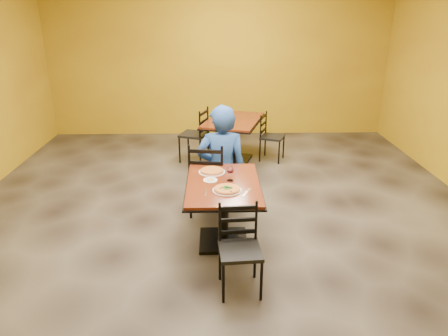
{
  "coord_description": "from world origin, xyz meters",
  "views": [
    {
      "loc": [
        -0.09,
        -4.69,
        2.55
      ],
      "look_at": [
        0.01,
        -0.3,
        0.85
      ],
      "focal_mm": 33.08,
      "sensor_mm": 36.0,
      "label": 1
    }
  ],
  "objects_px": {
    "chair_second_right": "(272,137)",
    "plate_far": "(212,172)",
    "diner": "(222,157)",
    "pizza_far": "(212,171)",
    "plate_main": "(227,190)",
    "chair_second_left": "(194,135)",
    "chair_main_near": "(240,251)",
    "wine_glass": "(230,173)",
    "table_main": "(223,199)",
    "chair_main_far": "(208,177)",
    "pizza_main": "(227,189)",
    "side_plate": "(210,180)",
    "table_second": "(233,130)"
  },
  "relations": [
    {
      "from": "chair_second_right",
      "to": "plate_main",
      "type": "height_order",
      "value": "chair_second_right"
    },
    {
      "from": "table_main",
      "to": "chair_main_near",
      "type": "xyz_separation_m",
      "value": [
        0.14,
        -0.88,
        -0.13
      ]
    },
    {
      "from": "table_second",
      "to": "chair_second_right",
      "type": "height_order",
      "value": "chair_second_right"
    },
    {
      "from": "pizza_far",
      "to": "wine_glass",
      "type": "height_order",
      "value": "wine_glass"
    },
    {
      "from": "chair_main_far",
      "to": "side_plate",
      "type": "distance_m",
      "value": 0.75
    },
    {
      "from": "diner",
      "to": "chair_second_left",
      "type": "bearing_deg",
      "value": -76.52
    },
    {
      "from": "chair_main_near",
      "to": "wine_glass",
      "type": "relative_size",
      "value": 4.78
    },
    {
      "from": "diner",
      "to": "pizza_far",
      "type": "xyz_separation_m",
      "value": [
        -0.13,
        -0.67,
        0.07
      ]
    },
    {
      "from": "chair_second_left",
      "to": "chair_second_right",
      "type": "height_order",
      "value": "chair_second_left"
    },
    {
      "from": "pizza_main",
      "to": "chair_main_far",
      "type": "bearing_deg",
      "value": 102.22
    },
    {
      "from": "chair_second_right",
      "to": "diner",
      "type": "relative_size",
      "value": 0.6
    },
    {
      "from": "chair_main_far",
      "to": "chair_main_near",
      "type": "bearing_deg",
      "value": 109.22
    },
    {
      "from": "wine_glass",
      "to": "plate_main",
      "type": "bearing_deg",
      "value": -99.02
    },
    {
      "from": "table_main",
      "to": "wine_glass",
      "type": "height_order",
      "value": "wine_glass"
    },
    {
      "from": "table_main",
      "to": "diner",
      "type": "height_order",
      "value": "diner"
    },
    {
      "from": "table_second",
      "to": "chair_second_right",
      "type": "bearing_deg",
      "value": 0.0
    },
    {
      "from": "side_plate",
      "to": "table_main",
      "type": "bearing_deg",
      "value": -26.53
    },
    {
      "from": "table_main",
      "to": "plate_far",
      "type": "relative_size",
      "value": 3.97
    },
    {
      "from": "table_main",
      "to": "pizza_main",
      "type": "relative_size",
      "value": 4.33
    },
    {
      "from": "chair_second_left",
      "to": "side_plate",
      "type": "bearing_deg",
      "value": 26.25
    },
    {
      "from": "table_main",
      "to": "diner",
      "type": "distance_m",
      "value": 1.0
    },
    {
      "from": "pizza_far",
      "to": "side_plate",
      "type": "distance_m",
      "value": 0.25
    },
    {
      "from": "diner",
      "to": "side_plate",
      "type": "xyz_separation_m",
      "value": [
        -0.14,
        -0.92,
        0.05
      ]
    },
    {
      "from": "diner",
      "to": "wine_glass",
      "type": "distance_m",
      "value": 0.93
    },
    {
      "from": "chair_main_far",
      "to": "pizza_main",
      "type": "height_order",
      "value": "chair_main_far"
    },
    {
      "from": "chair_second_left",
      "to": "chair_second_right",
      "type": "xyz_separation_m",
      "value": [
        1.39,
        0.0,
        -0.06
      ]
    },
    {
      "from": "pizza_main",
      "to": "table_second",
      "type": "bearing_deg",
      "value": 86.16
    },
    {
      "from": "chair_second_right",
      "to": "plate_far",
      "type": "bearing_deg",
      "value": 178.89
    },
    {
      "from": "chair_second_left",
      "to": "pizza_far",
      "type": "relative_size",
      "value": 3.41
    },
    {
      "from": "pizza_main",
      "to": "table_main",
      "type": "bearing_deg",
      "value": 99.86
    },
    {
      "from": "table_second",
      "to": "pizza_far",
      "type": "height_order",
      "value": "pizza_far"
    },
    {
      "from": "table_main",
      "to": "chair_second_left",
      "type": "distance_m",
      "value": 2.83
    },
    {
      "from": "table_second",
      "to": "side_plate",
      "type": "bearing_deg",
      "value": -97.96
    },
    {
      "from": "table_main",
      "to": "chair_second_right",
      "type": "distance_m",
      "value": 2.94
    },
    {
      "from": "chair_main_near",
      "to": "plate_main",
      "type": "distance_m",
      "value": 0.75
    },
    {
      "from": "chair_second_right",
      "to": "plate_far",
      "type": "relative_size",
      "value": 2.71
    },
    {
      "from": "plate_main",
      "to": "pizza_far",
      "type": "xyz_separation_m",
      "value": [
        -0.16,
        0.53,
        0.02
      ]
    },
    {
      "from": "table_second",
      "to": "chair_main_near",
      "type": "height_order",
      "value": "chair_main_near"
    },
    {
      "from": "plate_far",
      "to": "wine_glass",
      "type": "bearing_deg",
      "value": -51.07
    },
    {
      "from": "chair_main_near",
      "to": "table_second",
      "type": "bearing_deg",
      "value": 84.22
    },
    {
      "from": "table_second",
      "to": "diner",
      "type": "distance_m",
      "value": 1.82
    },
    {
      "from": "table_second",
      "to": "chair_main_near",
      "type": "relative_size",
      "value": 1.76
    },
    {
      "from": "chair_main_far",
      "to": "chair_second_right",
      "type": "xyz_separation_m",
      "value": [
        1.11,
        2.01,
        -0.08
      ]
    },
    {
      "from": "diner",
      "to": "pizza_main",
      "type": "bearing_deg",
      "value": 90.94
    },
    {
      "from": "diner",
      "to": "wine_glass",
      "type": "relative_size",
      "value": 7.84
    },
    {
      "from": "plate_main",
      "to": "chair_main_near",
      "type": "bearing_deg",
      "value": -81.27
    },
    {
      "from": "diner",
      "to": "side_plate",
      "type": "bearing_deg",
      "value": 80.35
    },
    {
      "from": "chair_main_far",
      "to": "chair_second_right",
      "type": "bearing_deg",
      "value": -110.41
    },
    {
      "from": "plate_far",
      "to": "side_plate",
      "type": "xyz_separation_m",
      "value": [
        -0.02,
        -0.25,
        0.0
      ]
    },
    {
      "from": "chair_second_left",
      "to": "plate_far",
      "type": "xyz_separation_m",
      "value": [
        0.33,
        -2.47,
        0.28
      ]
    }
  ]
}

